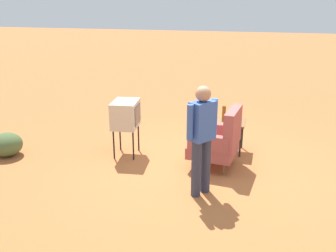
# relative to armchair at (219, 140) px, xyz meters

# --- Properties ---
(ground_plane) EXTENTS (60.00, 60.00, 0.00)m
(ground_plane) POSITION_rel_armchair_xyz_m (0.20, -0.16, -0.50)
(ground_plane) COLOR #AD6033
(armchair) EXTENTS (0.85, 0.85, 1.06)m
(armchair) POSITION_rel_armchair_xyz_m (0.00, 0.00, 0.00)
(armchair) COLOR brown
(armchair) RESTS_ON ground
(side_table) EXTENTS (0.56, 0.56, 0.60)m
(side_table) POSITION_rel_armchair_xyz_m (-0.78, 0.10, 0.01)
(side_table) COLOR black
(side_table) RESTS_ON ground
(tv_on_stand) EXTENTS (0.65, 0.51, 1.03)m
(tv_on_stand) POSITION_rel_armchair_xyz_m (-0.11, -1.72, 0.28)
(tv_on_stand) COLOR black
(tv_on_stand) RESTS_ON ground
(person_standing) EXTENTS (0.48, 0.39, 1.64)m
(person_standing) POSITION_rel_armchair_xyz_m (1.00, -0.13, 0.44)
(person_standing) COLOR #2D3347
(person_standing) RESTS_ON ground
(bottle_short_clear) EXTENTS (0.06, 0.06, 0.20)m
(bottle_short_clear) POSITION_rel_armchair_xyz_m (-0.99, 0.18, 0.20)
(bottle_short_clear) COLOR silver
(bottle_short_clear) RESTS_ON side_table
(bottle_tall_amber) EXTENTS (0.07, 0.07, 0.30)m
(bottle_tall_amber) POSITION_rel_armchair_xyz_m (-0.74, -0.02, 0.25)
(bottle_tall_amber) COLOR brown
(bottle_tall_amber) RESTS_ON side_table
(soda_can_red) EXTENTS (0.07, 0.07, 0.12)m
(soda_can_red) POSITION_rel_armchair_xyz_m (-0.90, 0.17, 0.16)
(soda_can_red) COLOR red
(soda_can_red) RESTS_ON side_table
(soda_can_blue) EXTENTS (0.07, 0.07, 0.12)m
(soda_can_blue) POSITION_rel_armchair_xyz_m (-0.67, 0.26, 0.16)
(soda_can_blue) COLOR blue
(soda_can_blue) RESTS_ON side_table
(flower_vase) EXTENTS (0.15, 0.10, 0.27)m
(flower_vase) POSITION_rel_armchair_xyz_m (-0.77, 0.19, 0.25)
(flower_vase) COLOR silver
(flower_vase) RESTS_ON side_table
(shrub_lone) EXTENTS (0.57, 0.57, 0.44)m
(shrub_lone) POSITION_rel_armchair_xyz_m (0.51, -3.85, -0.28)
(shrub_lone) COLOR #475B33
(shrub_lone) RESTS_ON ground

